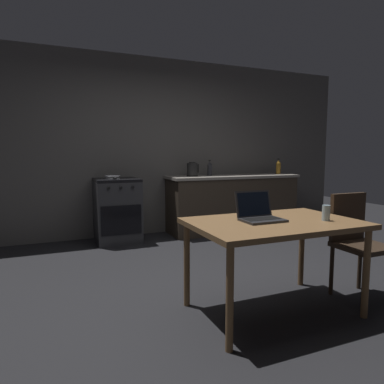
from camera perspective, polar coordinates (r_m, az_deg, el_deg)
name	(u,v)px	position (r m, az deg, el deg)	size (l,w,h in m)	color
ground_plane	(214,282)	(3.46, 3.74, -14.73)	(12.00, 12.00, 0.00)	black
back_wall	(167,147)	(5.48, -4.19, 7.42)	(6.40, 0.10, 2.69)	#54514E
kitchen_counter	(232,203)	(5.62, 6.73, -1.77)	(2.16, 0.64, 0.90)	#382D23
stove_oven	(117,210)	(4.98, -12.29, -2.96)	(0.60, 0.62, 0.90)	#2D2D30
dining_table	(274,230)	(2.75, 13.46, -6.12)	(1.29, 0.84, 0.73)	brown
chair	(356,238)	(3.33, 25.58, -6.84)	(0.40, 0.40, 0.90)	#2D2116
laptop	(260,215)	(2.73, 11.16, -3.69)	(0.32, 0.27, 0.22)	#232326
electric_kettle	(192,170)	(5.26, 0.05, 3.74)	(0.19, 0.17, 0.22)	black
bottle	(278,167)	(5.99, 14.13, 4.06)	(0.08, 0.08, 0.26)	#8C601E
frying_pan	(113,177)	(4.89, -13.03, 2.44)	(0.22, 0.39, 0.05)	gray
drinking_glass	(326,213)	(2.86, 21.34, -3.24)	(0.06, 0.06, 0.12)	#99B7C6
bottle_b	(210,168)	(5.47, 2.95, 3.96)	(0.08, 0.08, 0.25)	#2D2D33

